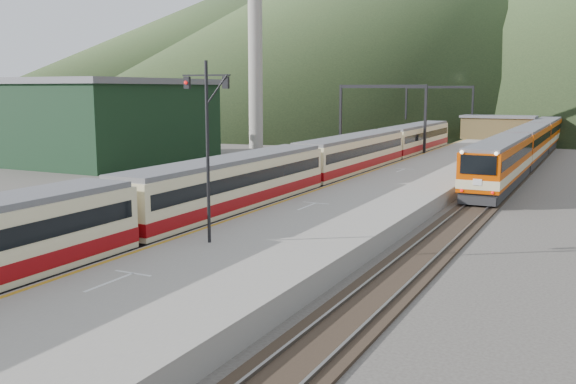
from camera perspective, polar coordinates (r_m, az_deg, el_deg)
The scene contains 17 objects.
track_main at distance 53.99m, azimuth 6.08°, elevation 1.16°, with size 2.60×200.00×0.23m.
track_far at distance 55.91m, azimuth 1.28°, elevation 1.48°, with size 2.60×200.00×0.23m.
track_second at distance 51.17m, azimuth 18.23°, elevation 0.31°, with size 2.60×200.00×0.23m.
platform at distance 50.35m, azimuth 11.27°, elevation 0.95°, with size 8.00×100.00×1.00m, color gray.
gantry_near at distance 68.60m, azimuth 8.35°, elevation 7.42°, with size 9.55×0.25×8.00m.
gantry_far at distance 92.67m, azimuth 13.25°, elevation 7.69°, with size 9.55×0.25×8.00m.
warehouse at distance 70.02m, azimuth -15.36°, elevation 6.19°, with size 14.50×20.50×8.60m.
smokestack at distance 83.13m, azimuth -2.94°, elevation 14.28°, with size 1.80×1.80×30.00m, color #9E998E.
station_shed at distance 89.22m, azimuth 18.18°, elevation 5.50°, with size 9.40×4.40×3.10m.
hill_a at distance 209.75m, azimuth 10.52°, elevation 15.13°, with size 180.00×180.00×60.00m, color #2F4224.
hill_d at distance 286.68m, azimuth -2.51°, elevation 13.11°, with size 200.00×200.00×55.00m, color #2F4224.
main_train at distance 44.30m, azimuth 1.43°, elevation 1.86°, with size 2.75×75.34×3.35m.
second_train at distance 69.23m, azimuth 20.58°, elevation 3.88°, with size 2.69×55.32×3.29m.
signal_mast at distance 27.11m, azimuth -7.19°, elevation 5.13°, with size 2.20×0.37×7.67m.
short_signal_a at distance 28.51m, azimuth -23.90°, elevation -3.90°, with size 0.23×0.18×2.27m.
short_signal_b at distance 48.16m, azimuth -1.07°, elevation 1.92°, with size 0.23×0.17×2.27m.
short_signal_c at distance 39.96m, azimuth -14.43°, elevation 0.14°, with size 0.23×0.17×2.27m.
Camera 1 is at (18.65, -10.12, 7.49)m, focal length 40.00 mm.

